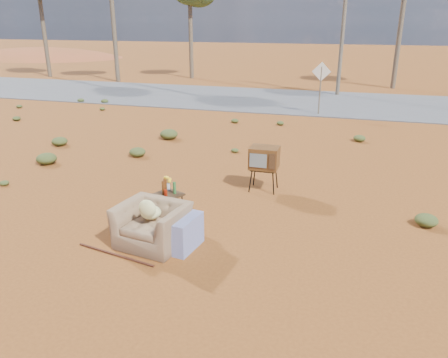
# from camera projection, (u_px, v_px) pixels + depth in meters

# --- Properties ---
(ground) EXTENTS (140.00, 140.00, 0.00)m
(ground) POSITION_uv_depth(u_px,v_px,m) (178.00, 236.00, 8.17)
(ground) COLOR brown
(ground) RESTS_ON ground
(highway) EXTENTS (140.00, 7.00, 0.04)m
(highway) POSITION_uv_depth(u_px,v_px,m) (293.00, 101.00, 21.66)
(highway) COLOR #565659
(highway) RESTS_ON ground
(dirt_mound) EXTENTS (26.00, 18.00, 2.00)m
(dirt_mound) POSITION_uv_depth(u_px,v_px,m) (39.00, 57.00, 46.83)
(dirt_mound) COLOR #9D4125
(dirt_mound) RESTS_ON ground
(armchair) EXTENTS (1.47, 0.91, 1.01)m
(armchair) POSITION_uv_depth(u_px,v_px,m) (158.00, 221.00, 7.71)
(armchair) COLOR #7F6145
(armchair) RESTS_ON ground
(tv_unit) EXTENTS (0.66, 0.54, 1.06)m
(tv_unit) POSITION_uv_depth(u_px,v_px,m) (264.00, 158.00, 10.11)
(tv_unit) COLOR black
(tv_unit) RESTS_ON ground
(side_table) EXTENTS (0.63, 0.63, 0.97)m
(side_table) POSITION_uv_depth(u_px,v_px,m) (168.00, 192.00, 8.35)
(side_table) COLOR #3B2715
(side_table) RESTS_ON ground
(rusty_bar) EXTENTS (1.60, 0.35, 0.04)m
(rusty_bar) POSITION_uv_depth(u_px,v_px,m) (115.00, 255.00, 7.49)
(rusty_bar) COLOR #4C1F14
(rusty_bar) RESTS_ON ground
(road_sign) EXTENTS (0.78, 0.06, 2.19)m
(road_sign) POSITION_uv_depth(u_px,v_px,m) (321.00, 79.00, 18.05)
(road_sign) COLOR brown
(road_sign) RESTS_ON ground
(utility_pole_center) EXTENTS (1.40, 0.20, 8.00)m
(utility_pole_center) POSITION_uv_depth(u_px,v_px,m) (344.00, 12.00, 21.95)
(utility_pole_center) COLOR brown
(utility_pole_center) RESTS_ON ground
(scrub_patch) EXTENTS (17.49, 8.07, 0.33)m
(scrub_patch) POSITION_uv_depth(u_px,v_px,m) (210.00, 158.00, 12.31)
(scrub_patch) COLOR #424C21
(scrub_patch) RESTS_ON ground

